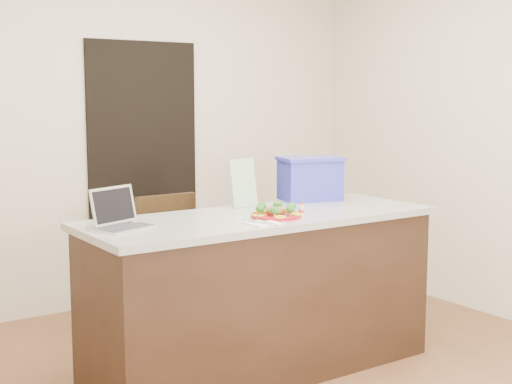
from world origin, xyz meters
TOP-DOWN VIEW (x-y plane):
  - ground at (0.00, 0.00)m, footprint 4.00×4.00m
  - room_shell at (0.00, 0.00)m, footprint 4.00×4.00m
  - doorway at (0.10, 1.98)m, footprint 0.90×0.02m
  - island at (0.00, 0.25)m, footprint 2.06×0.76m
  - plate at (0.01, 0.12)m, footprint 0.28×0.28m
  - meatballs at (0.02, 0.12)m, footprint 0.11×0.11m
  - broccoli at (0.01, 0.12)m, footprint 0.24×0.23m
  - pepper_rings at (0.01, 0.12)m, footprint 0.27×0.27m
  - napkin at (-0.16, -0.00)m, footprint 0.16×0.16m
  - fork at (-0.18, 0.01)m, footprint 0.04×0.16m
  - knife at (-0.13, -0.02)m, footprint 0.03×0.21m
  - yogurt_bottle at (0.18, 0.10)m, footprint 0.03×0.03m
  - laptop at (-0.84, 0.32)m, footprint 0.34×0.32m
  - leaflet at (0.08, 0.54)m, footprint 0.21×0.09m
  - blue_box at (0.59, 0.54)m, footprint 0.44×0.37m
  - chair at (-0.18, 0.96)m, footprint 0.43×0.43m

SIDE VIEW (x-z plane):
  - ground at x=0.00m, z-range 0.00..0.00m
  - island at x=0.00m, z-range 0.00..0.92m
  - chair at x=-0.18m, z-range 0.07..1.02m
  - napkin at x=-0.16m, z-range 0.92..0.93m
  - fork at x=-0.18m, z-range 0.93..0.93m
  - knife at x=-0.13m, z-range 0.93..0.93m
  - plate at x=0.01m, z-range 0.92..0.94m
  - pepper_rings at x=0.01m, z-range 0.94..0.95m
  - yogurt_bottle at x=0.18m, z-range 0.91..0.98m
  - meatballs at x=0.02m, z-range 0.94..0.98m
  - broccoli at x=0.01m, z-range 0.95..1.00m
  - laptop at x=-0.84m, z-range 0.87..1.08m
  - doorway at x=0.10m, z-range 0.00..2.00m
  - blue_box at x=0.59m, z-range 0.92..1.20m
  - leaflet at x=0.08m, z-range 0.92..1.21m
  - room_shell at x=0.00m, z-range -0.38..3.62m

